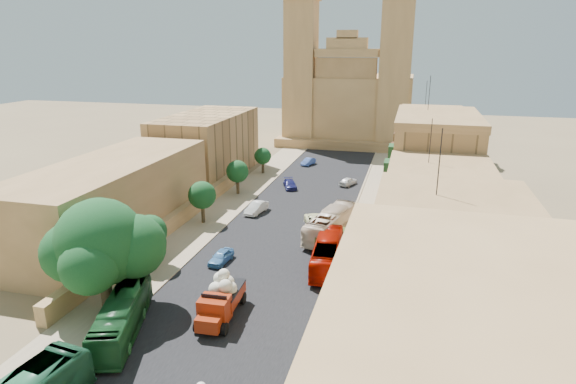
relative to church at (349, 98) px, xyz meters
The scene contains 32 objects.
ground 79.19m from the church, 90.00° to the right, with size 260.00×260.00×0.00m, color brown.
road_surface 49.54m from the church, 90.00° to the right, with size 14.00×140.00×0.01m, color black.
sidewalk_east 50.44m from the church, 78.94° to the right, with size 5.00×140.00×0.01m, color #9C8566.
sidewalk_west 50.44m from the church, 101.06° to the right, with size 5.00×140.00×0.01m, color #9C8566.
kerb_east 50.02m from the church, 81.81° to the right, with size 0.25×140.00×0.12m, color #9C8566.
kerb_west 50.02m from the church, 98.19° to the right, with size 0.25×140.00×0.12m, color #9C8566.
townhouse_a 83.22m from the church, 78.94° to the right, with size 9.00×14.00×16.40m.
townhouse_b 69.58m from the church, 76.73° to the right, with size 9.00×14.00×14.90m.
townhouse_c 56.00m from the church, 73.43° to the right, with size 9.00×14.00×17.40m.
townhouse_d 42.84m from the church, 68.07° to the right, with size 9.00×14.00×15.90m.
west_wall 60.55m from the church, 102.04° to the right, with size 1.00×40.00×1.80m, color #A67D4B.
west_building_low 63.45m from the church, 106.54° to the right, with size 10.00×28.00×8.40m, color olive.
west_building_mid 39.27m from the church, 117.48° to the right, with size 10.00×22.00×10.00m, color tan.
church is the anchor object (origin of this frame).
ficus_tree 75.31m from the church, 97.19° to the right, with size 9.22×8.48×9.22m.
street_tree_a 67.64m from the church, 98.54° to the right, with size 3.30×3.30×5.07m.
street_tree_b 55.86m from the church, 100.38° to the right, with size 3.31×3.31×5.10m.
street_tree_c 44.21m from the church, 103.21° to the right, with size 3.18×3.18×4.89m.
street_tree_d 32.89m from the church, 108.09° to the right, with size 2.79×2.79×4.29m.
red_truck 74.08m from the church, 89.98° to the right, with size 2.74×6.35×3.65m.
olive_pickup 59.60m from the church, 83.67° to the right, with size 3.43×4.82×1.83m.
bus_green_north 78.28m from the church, 94.53° to the right, with size 2.34×10.01×2.79m, color #1A5226.
bus_red_east 63.55m from the church, 84.08° to the right, with size 2.32×9.91×2.76m, color #AF0F01.
bus_cream_east 55.91m from the church, 84.22° to the right, with size 2.49×10.65×2.97m, color beige.
car_blue_a 65.21m from the church, 93.29° to the right, with size 1.45×3.60×1.23m, color #4380BA.
car_white_a 50.80m from the church, 95.58° to the right, with size 1.47×4.23×1.39m, color silver.
car_cream 53.25m from the church, 86.32° to the right, with size 2.40×5.21×1.45m, color #FFFDC4.
car_dkblue 39.20m from the church, 95.23° to the right, with size 1.69×4.16×1.21m, color navy.
car_white_b 35.76m from the church, 82.19° to the right, with size 1.46×3.63×1.24m, color silver.
car_blue_b 25.18m from the church, 99.48° to the right, with size 1.26×3.62×1.19m, color #405EB1.
pedestrian_a 70.71m from the church, 82.75° to the right, with size 0.64×0.42×1.75m, color #2D2C2F.
pedestrian_c 61.58m from the church, 80.42° to the right, with size 0.97×0.40×1.65m, color #292930.
Camera 1 is at (13.45, -25.98, 20.52)m, focal length 30.00 mm.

